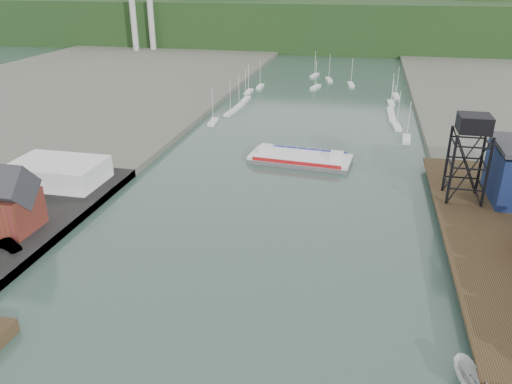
% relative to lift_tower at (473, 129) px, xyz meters
% --- Properties ---
extents(east_pier, '(14.00, 70.00, 2.45)m').
position_rel_lift_tower_xyz_m(east_pier, '(2.00, -13.00, -13.75)').
color(east_pier, black).
rests_on(east_pier, ground).
extents(white_shed, '(18.00, 12.00, 4.50)m').
position_rel_lift_tower_xyz_m(white_shed, '(-79.00, -8.00, -11.80)').
color(white_shed, silver).
rests_on(white_shed, west_quay).
extents(lift_tower, '(6.50, 6.50, 16.00)m').
position_rel_lift_tower_xyz_m(lift_tower, '(0.00, 0.00, 0.00)').
color(lift_tower, black).
rests_on(lift_tower, east_pier).
extents(marina_sailboats, '(57.71, 92.65, 0.90)m').
position_rel_lift_tower_xyz_m(marina_sailboats, '(-34.92, 80.46, -15.30)').
color(marina_sailboats, silver).
rests_on(marina_sailboats, ground).
extents(distant_hills, '(500.00, 120.00, 80.00)m').
position_rel_lift_tower_xyz_m(distant_hills, '(-38.98, 243.35, -5.27)').
color(distant_hills, black).
rests_on(distant_hills, ground).
extents(chain_ferry, '(24.20, 11.48, 3.37)m').
position_rel_lift_tower_xyz_m(chain_ferry, '(-32.85, 18.50, -14.68)').
color(chain_ferry, '#555557').
rests_on(chain_ferry, ground).
extents(motorboat, '(3.89, 6.88, 2.51)m').
position_rel_lift_tower_xyz_m(motorboat, '(-5.72, -47.20, -14.39)').
color(motorboat, silver).
rests_on(motorboat, ground).
extents(car_west_b, '(4.74, 3.07, 1.47)m').
position_rel_lift_tower_xyz_m(car_west_b, '(-71.26, -34.00, -13.31)').
color(car_west_b, '#999999').
rests_on(car_west_b, west_quay).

